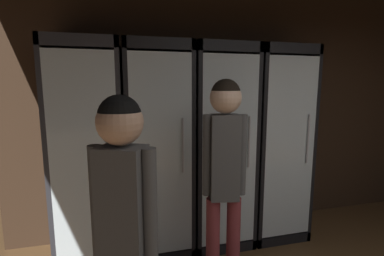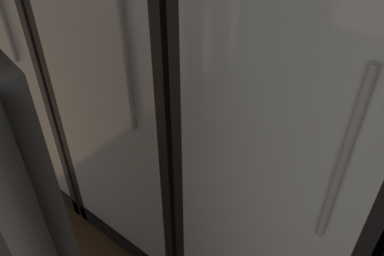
{
  "view_description": "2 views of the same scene",
  "coord_description": "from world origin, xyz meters",
  "px_view_note": "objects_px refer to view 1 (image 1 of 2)",
  "views": [
    {
      "loc": [
        -1.75,
        0.0,
        1.68
      ],
      "look_at": [
        -1.06,
        2.75,
        1.25
      ],
      "focal_mm": 25.49,
      "sensor_mm": 36.0,
      "label": 1
    },
    {
      "loc": [
        -0.44,
        1.66,
        1.8
      ],
      "look_at": [
        -0.98,
        2.33,
        1.06
      ],
      "focal_mm": 39.62,
      "sensor_mm": 36.0,
      "label": 2
    }
  ],
  "objects_px": {
    "cooler_right": "(272,145)",
    "cooler_center": "(218,147)",
    "shopper_near": "(224,166)",
    "cooler_far_left": "(90,155)",
    "cooler_left": "(157,152)",
    "shopper_far": "(124,225)"
  },
  "relations": [
    {
      "from": "cooler_right",
      "to": "cooler_center",
      "type": "bearing_deg",
      "value": 179.83
    },
    {
      "from": "cooler_right",
      "to": "shopper_near",
      "type": "distance_m",
      "value": 1.27
    },
    {
      "from": "cooler_far_left",
      "to": "cooler_center",
      "type": "xyz_separation_m",
      "value": [
        1.31,
        0.0,
        0.01
      ]
    },
    {
      "from": "cooler_far_left",
      "to": "cooler_center",
      "type": "distance_m",
      "value": 1.31
    },
    {
      "from": "cooler_far_left",
      "to": "cooler_left",
      "type": "bearing_deg",
      "value": -0.02
    },
    {
      "from": "cooler_left",
      "to": "cooler_right",
      "type": "bearing_deg",
      "value": -0.07
    },
    {
      "from": "shopper_near",
      "to": "shopper_far",
      "type": "relative_size",
      "value": 1.05
    },
    {
      "from": "cooler_far_left",
      "to": "cooler_right",
      "type": "bearing_deg",
      "value": -0.05
    },
    {
      "from": "cooler_far_left",
      "to": "cooler_left",
      "type": "relative_size",
      "value": 1.0
    },
    {
      "from": "cooler_far_left",
      "to": "shopper_near",
      "type": "xyz_separation_m",
      "value": [
        1.04,
        -0.89,
        0.07
      ]
    },
    {
      "from": "cooler_far_left",
      "to": "shopper_near",
      "type": "relative_size",
      "value": 1.21
    },
    {
      "from": "cooler_far_left",
      "to": "cooler_left",
      "type": "distance_m",
      "value": 0.65
    },
    {
      "from": "cooler_center",
      "to": "shopper_near",
      "type": "relative_size",
      "value": 1.21
    },
    {
      "from": "cooler_right",
      "to": "shopper_far",
      "type": "height_order",
      "value": "cooler_right"
    },
    {
      "from": "cooler_center",
      "to": "cooler_far_left",
      "type": "bearing_deg",
      "value": -180.0
    },
    {
      "from": "cooler_center",
      "to": "shopper_far",
      "type": "bearing_deg",
      "value": -124.54
    },
    {
      "from": "cooler_far_left",
      "to": "shopper_far",
      "type": "relative_size",
      "value": 1.27
    },
    {
      "from": "shopper_far",
      "to": "cooler_far_left",
      "type": "bearing_deg",
      "value": 102.3
    },
    {
      "from": "cooler_far_left",
      "to": "cooler_right",
      "type": "relative_size",
      "value": 1.0
    },
    {
      "from": "cooler_center",
      "to": "cooler_right",
      "type": "relative_size",
      "value": 1.0
    },
    {
      "from": "cooler_far_left",
      "to": "cooler_center",
      "type": "relative_size",
      "value": 1.0
    },
    {
      "from": "cooler_right",
      "to": "shopper_far",
      "type": "relative_size",
      "value": 1.27
    }
  ]
}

